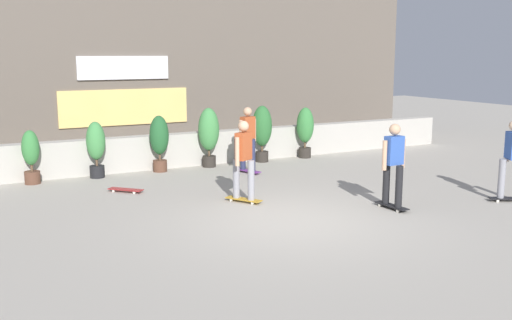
{
  "coord_description": "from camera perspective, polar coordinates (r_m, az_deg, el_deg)",
  "views": [
    {
      "loc": [
        -5.44,
        -8.87,
        3.04
      ],
      "look_at": [
        0.0,
        1.5,
        0.9
      ],
      "focal_mm": 41.16,
      "sensor_mm": 36.0,
      "label": 1
    }
  ],
  "objects": [
    {
      "name": "potted_plant_5",
      "position": [
        17.24,
        4.8,
        3.05
      ],
      "size": [
        0.5,
        0.5,
        1.48
      ],
      "color": "#2D2823",
      "rests_on": "ground"
    },
    {
      "name": "skater_foreground",
      "position": [
        14.93,
        -0.81,
        2.27
      ],
      "size": [
        0.54,
        0.82,
        1.7
      ],
      "color": "#72338C",
      "rests_on": "ground"
    },
    {
      "name": "skater_far_left",
      "position": [
        13.13,
        23.62,
        0.28
      ],
      "size": [
        0.8,
        0.55,
        1.7
      ],
      "color": "black",
      "rests_on": "ground"
    },
    {
      "name": "potted_plant_4",
      "position": [
        16.51,
        0.59,
        3.03
      ],
      "size": [
        0.56,
        0.56,
        1.59
      ],
      "color": "#2D2823",
      "rests_on": "ground"
    },
    {
      "name": "skateboard_near_camera",
      "position": [
        13.31,
        -12.55,
        -2.82
      ],
      "size": [
        0.7,
        0.71,
        0.08
      ],
      "color": "maroon",
      "rests_on": "ground"
    },
    {
      "name": "skater_by_wall_left",
      "position": [
        11.76,
        13.21,
        -0.21
      ],
      "size": [
        0.56,
        0.81,
        1.7
      ],
      "color": "black",
      "rests_on": "ground"
    },
    {
      "name": "potted_plant_2",
      "position": [
        15.34,
        -9.38,
        1.99
      ],
      "size": [
        0.49,
        0.49,
        1.46
      ],
      "color": "brown",
      "rests_on": "ground"
    },
    {
      "name": "building_backdrop",
      "position": [
        19.64,
        -11.81,
        10.75
      ],
      "size": [
        20.0,
        2.08,
        6.5
      ],
      "color": "#60564C",
      "rests_on": "ground"
    },
    {
      "name": "ground_plane",
      "position": [
        10.84,
        3.71,
        -5.95
      ],
      "size": [
        48.0,
        48.0,
        0.0
      ],
      "primitive_type": "plane",
      "color": "#A8A093"
    },
    {
      "name": "potted_plant_0",
      "position": [
        14.7,
        -21.04,
        0.5
      ],
      "size": [
        0.4,
        0.4,
        1.27
      ],
      "color": "brown",
      "rests_on": "ground"
    },
    {
      "name": "skater_far_right",
      "position": [
        11.96,
        -1.22,
        0.24
      ],
      "size": [
        0.58,
        0.79,
        1.7
      ],
      "color": "#BF8C26",
      "rests_on": "ground"
    },
    {
      "name": "planter_wall",
      "position": [
        16.05,
        -7.49,
        0.98
      ],
      "size": [
        18.0,
        0.4,
        0.9
      ],
      "primitive_type": "cube",
      "color": "#B2ADA3",
      "rests_on": "ground"
    },
    {
      "name": "potted_plant_3",
      "position": [
        15.81,
        -4.61,
        2.69
      ],
      "size": [
        0.56,
        0.56,
        1.6
      ],
      "color": "#2D2823",
      "rests_on": "ground"
    },
    {
      "name": "potted_plant_1",
      "position": [
        14.92,
        -15.29,
        1.34
      ],
      "size": [
        0.46,
        0.46,
        1.39
      ],
      "color": "black",
      "rests_on": "ground"
    }
  ]
}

